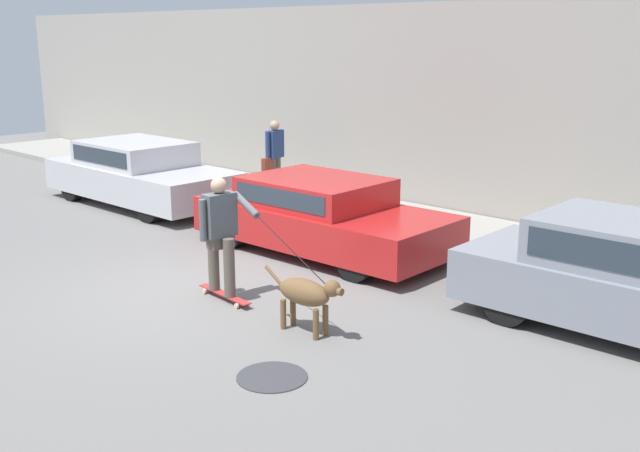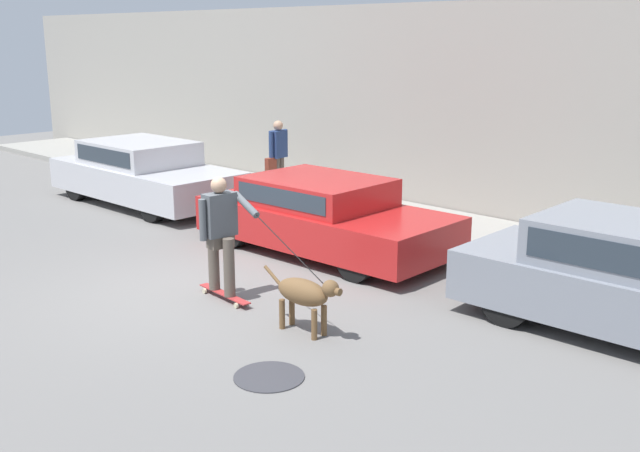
% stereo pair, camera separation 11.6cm
% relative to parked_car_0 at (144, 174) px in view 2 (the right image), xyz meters
% --- Properties ---
extents(ground_plane, '(36.00, 36.00, 0.00)m').
position_rel_parked_car_0_xyz_m(ground_plane, '(5.22, -2.54, -0.63)').
color(ground_plane, slate).
extents(back_wall, '(32.00, 0.30, 3.99)m').
position_rel_parked_car_0_xyz_m(back_wall, '(5.22, 3.60, 1.37)').
color(back_wall, '#9E998E').
rests_on(back_wall, ground_plane).
extents(sidewalk_curb, '(30.00, 2.33, 0.14)m').
position_rel_parked_car_0_xyz_m(sidewalk_curb, '(5.22, 2.26, -0.56)').
color(sidewalk_curb, gray).
rests_on(sidewalk_curb, ground_plane).
extents(parked_car_0, '(4.52, 1.88, 1.29)m').
position_rel_parked_car_0_xyz_m(parked_car_0, '(0.00, 0.00, 0.00)').
color(parked_car_0, black).
rests_on(parked_car_0, ground_plane).
extents(parked_car_1, '(4.29, 1.95, 1.19)m').
position_rel_parked_car_0_xyz_m(parked_car_1, '(5.10, -0.00, -0.04)').
color(parked_car_1, black).
rests_on(parked_car_1, ground_plane).
extents(parked_car_2, '(4.20, 1.82, 1.34)m').
position_rel_parked_car_0_xyz_m(parked_car_2, '(10.11, -0.00, 0.02)').
color(parked_car_2, black).
rests_on(parked_car_2, ground_plane).
extents(dog, '(1.19, 0.35, 0.73)m').
position_rel_parked_car_0_xyz_m(dog, '(7.31, -2.61, -0.14)').
color(dog, brown).
rests_on(dog, ground_plane).
extents(skateboarder, '(2.48, 0.60, 1.64)m').
position_rel_parked_car_0_xyz_m(skateboarder, '(5.70, -2.54, 0.30)').
color(skateboarder, beige).
rests_on(skateboarder, ground_plane).
extents(pedestrian_with_bag, '(0.26, 0.69, 1.54)m').
position_rel_parked_car_0_xyz_m(pedestrian_with_bag, '(1.79, 2.10, 0.36)').
color(pedestrian_with_bag, brown).
rests_on(pedestrian_with_bag, sidewalk_curb).
extents(manhole_cover, '(0.73, 0.73, 0.01)m').
position_rel_parked_car_0_xyz_m(manhole_cover, '(7.88, -3.70, -0.62)').
color(manhole_cover, '#38383D').
rests_on(manhole_cover, ground_plane).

